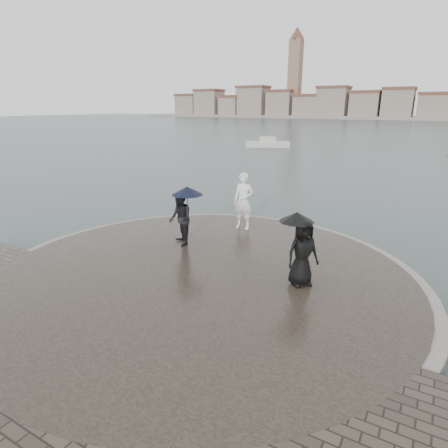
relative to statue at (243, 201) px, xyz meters
The scene contains 8 objects.
ground 7.89m from the statue, 83.98° to the right, with size 400.00×400.00×0.00m, color #2B3835.
kerb_ring 4.48m from the statue, 79.06° to the right, with size 12.50×12.50×0.32m, color gray.
quay_tip 4.47m from the statue, 79.06° to the right, with size 11.90×11.90×0.36m, color #2D261E.
statue is the anchor object (origin of this frame).
visitor_left 2.83m from the statue, 110.47° to the right, with size 1.36×1.19×2.04m.
visitor_right 4.97m from the statue, 45.11° to the right, with size 1.22×1.08×1.95m.
far_skyline 153.15m from the statue, 92.05° to the left, with size 260.00×20.00×37.00m.
boats 32.94m from the statue, 92.85° to the left, with size 28.32×5.14×1.50m.
Camera 1 is at (5.51, -4.75, 4.92)m, focal length 30.00 mm.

